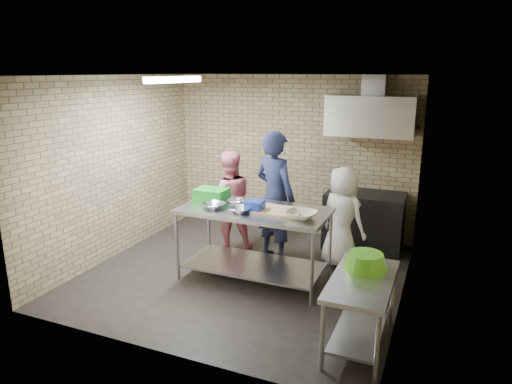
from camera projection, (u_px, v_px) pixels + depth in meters
floor at (244, 274)px, 6.41m from camera, size 4.20×4.20×0.00m
ceiling at (242, 75)px, 5.72m from camera, size 4.20×4.20×0.00m
back_wall at (291, 155)px, 7.85m from camera, size 4.20×0.06×2.70m
front_wall at (155, 226)px, 4.29m from camera, size 4.20×0.06×2.70m
left_wall at (115, 168)px, 6.85m from camera, size 0.06×4.00×2.70m
right_wall at (409, 197)px, 5.28m from camera, size 0.06×4.00×2.70m
prep_table at (254, 244)px, 6.19m from camera, size 1.97×0.99×0.99m
side_counter at (360, 312)px, 4.66m from camera, size 0.60×1.20×0.75m
stove at (364, 221)px, 7.26m from camera, size 1.20×0.70×0.90m
range_hood at (371, 116)px, 6.88m from camera, size 1.30×0.60×0.60m
hood_duct at (375, 85)px, 6.90m from camera, size 0.35×0.30×0.30m
wall_shelf at (392, 127)px, 6.99m from camera, size 0.80×0.20×0.04m
fluorescent_fixture at (174, 80)px, 6.11m from camera, size 0.10×1.25×0.08m
green_crate at (211, 195)px, 6.41m from camera, size 0.44×0.33×0.18m
blue_tub at (255, 206)px, 5.93m from camera, size 0.22×0.22×0.14m
cutting_board at (278, 211)px, 5.91m from camera, size 0.60×0.46×0.03m
mixing_bowl_a at (213, 206)px, 6.06m from camera, size 0.35×0.35×0.08m
mixing_bowl_b at (235, 203)px, 6.21m from camera, size 0.27×0.27×0.07m
mixing_bowl_c at (240, 210)px, 5.89m from camera, size 0.32×0.32×0.07m
ceramic_bowl at (301, 215)px, 5.65m from camera, size 0.43×0.43×0.09m
green_basin at (365, 261)px, 4.78m from camera, size 0.46×0.46×0.17m
bottle_red at (376, 119)px, 7.05m from camera, size 0.07×0.07×0.18m
bottle_green at (403, 121)px, 6.91m from camera, size 0.06×0.06×0.15m
man_navy at (275, 197)px, 6.70m from camera, size 0.83×0.70×1.94m
woman_pink at (229, 201)px, 7.14m from camera, size 0.97×0.92×1.58m
woman_white at (342, 217)px, 6.53m from camera, size 0.85×0.73×1.47m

